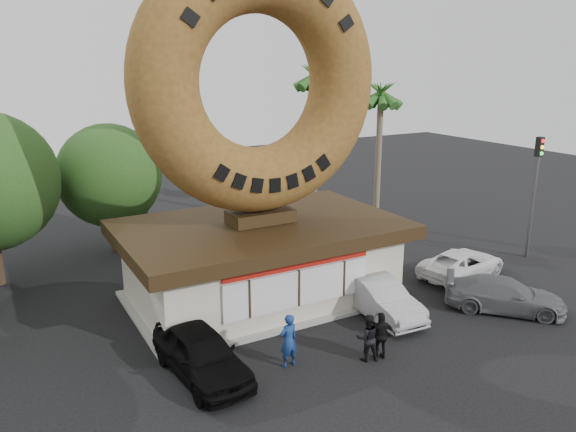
% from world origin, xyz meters
% --- Properties ---
extents(ground, '(90.00, 90.00, 0.00)m').
position_xyz_m(ground, '(0.00, 0.00, 0.00)').
color(ground, black).
rests_on(ground, ground).
extents(donut_shop, '(11.20, 7.20, 3.80)m').
position_xyz_m(donut_shop, '(0.00, 5.98, 1.77)').
color(donut_shop, beige).
rests_on(donut_shop, ground).
extents(giant_donut, '(10.02, 2.56, 10.02)m').
position_xyz_m(giant_donut, '(0.00, 6.00, 8.81)').
color(giant_donut, brown).
rests_on(giant_donut, donut_shop).
extents(tree_mid, '(5.20, 5.20, 6.63)m').
position_xyz_m(tree_mid, '(-4.00, 15.00, 4.02)').
color(tree_mid, '#473321').
rests_on(tree_mid, ground).
extents(palm_near, '(2.60, 2.60, 9.75)m').
position_xyz_m(palm_near, '(7.50, 14.00, 8.41)').
color(palm_near, '#726651').
rests_on(palm_near, ground).
extents(palm_far, '(2.60, 2.60, 8.75)m').
position_xyz_m(palm_far, '(11.00, 12.50, 7.48)').
color(palm_far, '#726651').
rests_on(palm_far, ground).
extents(street_lamp, '(2.11, 0.20, 8.00)m').
position_xyz_m(street_lamp, '(-1.86, 16.00, 4.48)').
color(street_lamp, '#59595E').
rests_on(street_lamp, ground).
extents(traffic_signal, '(0.30, 0.38, 6.07)m').
position_xyz_m(traffic_signal, '(14.00, 3.99, 3.87)').
color(traffic_signal, '#59595E').
rests_on(traffic_signal, ground).
extents(person_left, '(0.70, 0.50, 1.81)m').
position_xyz_m(person_left, '(-1.67, 0.71, 0.91)').
color(person_left, navy).
rests_on(person_left, ground).
extents(person_center, '(0.95, 0.84, 1.62)m').
position_xyz_m(person_center, '(0.79, -0.24, 0.81)').
color(person_center, black).
rests_on(person_center, ground).
extents(person_right, '(1.05, 0.68, 1.65)m').
position_xyz_m(person_right, '(1.24, -0.38, 0.83)').
color(person_right, black).
rests_on(person_right, ground).
extents(car_black, '(2.22, 4.68, 1.54)m').
position_xyz_m(car_black, '(-4.34, 1.51, 0.77)').
color(car_black, black).
rests_on(car_black, ground).
extents(car_silver, '(1.74, 4.52, 1.47)m').
position_xyz_m(car_silver, '(3.27, 2.37, 0.73)').
color(car_silver, '#9E9EA3').
rests_on(car_silver, ground).
extents(car_grey, '(4.50, 4.56, 1.32)m').
position_xyz_m(car_grey, '(7.87, 0.19, 0.66)').
color(car_grey, slate).
rests_on(car_grey, ground).
extents(car_white, '(4.89, 2.92, 1.27)m').
position_xyz_m(car_white, '(9.07, 3.62, 0.64)').
color(car_white, white).
rests_on(car_white, ground).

